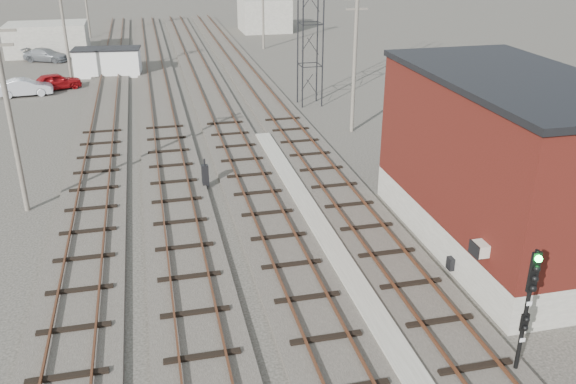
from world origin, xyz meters
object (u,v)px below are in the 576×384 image
object	(u,v)px
car_red	(56,81)
car_silver	(25,87)
switch_stand	(205,175)
car_grey	(46,55)
site_trailer	(108,62)
signal_mast	(528,303)

from	to	relation	value
car_red	car_silver	distance (m)	2.69
switch_stand	car_silver	xyz separation A→B (m)	(-11.93, 21.84, -0.02)
switch_stand	car_grey	bearing A→B (deg)	106.67
site_trailer	car_grey	xyz separation A→B (m)	(-6.29, 7.86, -0.60)
switch_stand	site_trailer	world-z (taller)	site_trailer
switch_stand	site_trailer	bearing A→B (deg)	99.66
site_trailer	car_silver	bearing A→B (deg)	-131.00
switch_stand	site_trailer	size ratio (longest dim) A/B	0.24
car_silver	car_grey	size ratio (longest dim) A/B	0.94
car_red	car_grey	size ratio (longest dim) A/B	0.91
signal_mast	car_grey	bearing A→B (deg)	110.66
car_red	car_silver	bearing A→B (deg)	106.48
car_red	car_grey	bearing A→B (deg)	-9.37
car_grey	switch_stand	bearing A→B (deg)	-137.82
car_silver	car_grey	world-z (taller)	car_silver
site_trailer	car_silver	world-z (taller)	site_trailer
switch_stand	car_red	world-z (taller)	switch_stand
signal_mast	switch_stand	size ratio (longest dim) A/B	2.88
signal_mast	car_red	size ratio (longest dim) A/B	1.06
car_silver	car_red	bearing A→B (deg)	-58.73
signal_mast	car_grey	size ratio (longest dim) A/B	0.96
site_trailer	car_grey	size ratio (longest dim) A/B	1.37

